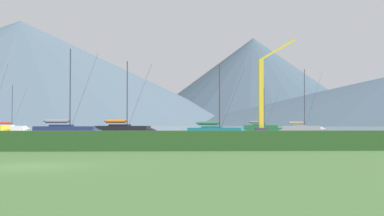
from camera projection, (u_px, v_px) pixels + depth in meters
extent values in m
plane|color=#477038|center=(28.00, 167.00, 19.92)|extent=(1000.00, 1000.00, 0.00)
cube|color=#8C9EA3|center=(152.00, 128.00, 156.74)|extent=(320.00, 246.00, 0.00)
cube|color=#284C23|center=(79.00, 141.00, 30.93)|extent=(80.00, 1.20, 1.25)
cube|color=navy|center=(65.00, 131.00, 67.35)|extent=(8.04, 3.03, 1.25)
cone|color=navy|center=(99.00, 131.00, 67.37)|extent=(1.40, 1.11, 1.06)
cube|color=#1B2449|center=(62.00, 128.00, 67.36)|extent=(3.02, 2.02, 0.79)
cylinder|color=#333338|center=(70.00, 90.00, 67.52)|extent=(0.16, 0.16, 11.07)
cylinder|color=#333338|center=(57.00, 121.00, 67.39)|extent=(3.58, 0.28, 0.14)
cylinder|color=gray|center=(57.00, 121.00, 67.39)|extent=(3.06, 0.62, 0.50)
cylinder|color=#333338|center=(84.00, 92.00, 67.52)|extent=(3.77, 0.18, 10.53)
cone|color=gold|center=(8.00, 129.00, 83.16)|extent=(1.60, 1.38, 1.07)
cube|color=black|center=(123.00, 130.00, 75.51)|extent=(8.40, 4.30, 1.26)
cone|color=black|center=(152.00, 130.00, 74.78)|extent=(1.56, 1.32, 1.07)
cube|color=black|center=(120.00, 127.00, 75.59)|extent=(3.30, 2.48, 0.80)
cylinder|color=#333338|center=(127.00, 95.00, 75.55)|extent=(0.16, 0.16, 10.37)
cylinder|color=#333338|center=(116.00, 121.00, 75.72)|extent=(3.56, 0.86, 0.14)
cylinder|color=orange|center=(116.00, 121.00, 75.72)|extent=(3.10, 1.11, 0.50)
cylinder|color=#333338|center=(139.00, 97.00, 75.24)|extent=(3.74, 0.80, 9.86)
cube|color=white|center=(9.00, 128.00, 105.53)|extent=(6.89, 2.68, 1.06)
cone|color=white|center=(28.00, 128.00, 105.50)|extent=(1.21, 0.96, 0.90)
cube|color=silver|center=(7.00, 127.00, 105.55)|extent=(2.60, 1.76, 0.68)
cylinder|color=#333338|center=(12.00, 107.00, 105.66)|extent=(0.14, 0.14, 9.08)
cylinder|color=#333338|center=(5.00, 123.00, 105.58)|extent=(3.05, 0.28, 0.12)
cylinder|color=red|center=(5.00, 123.00, 105.58)|extent=(2.61, 0.56, 0.43)
cylinder|color=#333338|center=(20.00, 108.00, 105.64)|extent=(3.22, 0.20, 8.63)
cube|color=#9E9EA3|center=(302.00, 129.00, 95.56)|extent=(7.41, 4.20, 1.10)
cone|color=#9E9EA3|center=(323.00, 129.00, 94.65)|extent=(1.41, 1.23, 0.94)
cube|color=gray|center=(299.00, 127.00, 95.66)|extent=(2.96, 2.32, 0.70)
cylinder|color=#333338|center=(305.00, 99.00, 95.59)|extent=(0.14, 0.14, 11.41)
cylinder|color=#333338|center=(296.00, 123.00, 95.81)|extent=(3.08, 0.96, 0.12)
cylinder|color=tan|center=(296.00, 123.00, 95.81)|extent=(2.70, 1.15, 0.44)
cylinder|color=#333338|center=(313.00, 100.00, 95.21)|extent=(3.22, 0.93, 10.85)
cube|color=#236B38|center=(261.00, 128.00, 110.52)|extent=(7.96, 4.56, 1.18)
cone|color=#236B38|center=(281.00, 128.00, 109.51)|extent=(1.52, 1.32, 1.01)
cube|color=#206032|center=(259.00, 126.00, 110.63)|extent=(3.19, 2.51, 0.75)
cylinder|color=#333338|center=(264.00, 108.00, 110.50)|extent=(0.15, 0.15, 8.82)
cylinder|color=#333338|center=(256.00, 122.00, 110.80)|extent=(3.30, 1.06, 0.13)
cylinder|color=gray|center=(256.00, 122.00, 110.80)|extent=(2.90, 1.25, 0.47)
cylinder|color=#333338|center=(272.00, 109.00, 110.08)|extent=(3.45, 1.02, 8.40)
cube|color=#19707A|center=(215.00, 132.00, 64.49)|extent=(7.25, 3.87, 1.08)
cone|color=#19707A|center=(246.00, 132.00, 63.75)|extent=(1.36, 1.17, 0.92)
cube|color=#16646E|center=(212.00, 129.00, 64.57)|extent=(2.87, 2.19, 0.69)
cylinder|color=#333338|center=(220.00, 98.00, 64.50)|extent=(0.14, 0.14, 8.66)
cylinder|color=#333338|center=(208.00, 123.00, 64.70)|extent=(3.05, 0.82, 0.12)
cylinder|color=#2D7542|center=(208.00, 123.00, 64.70)|extent=(2.66, 1.02, 0.43)
cylinder|color=#333338|center=(232.00, 100.00, 64.20)|extent=(3.20, 0.78, 8.24)
cube|color=#333338|center=(261.00, 130.00, 90.74)|extent=(2.00, 2.00, 0.80)
cube|color=gold|center=(261.00, 94.00, 90.94)|extent=(0.80, 0.80, 12.47)
cube|color=gold|center=(278.00, 50.00, 91.31)|extent=(6.46, 0.36, 3.96)
cone|color=#425666|center=(253.00, 81.00, 426.54)|extent=(200.24, 200.24, 74.12)
cone|color=#4C6070|center=(20.00, 73.00, 398.80)|extent=(353.36, 353.36, 83.33)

